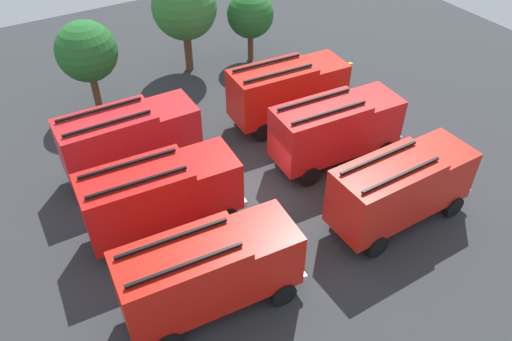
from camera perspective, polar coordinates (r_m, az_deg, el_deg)
The scene contains 13 objects.
ground_plane at distance 25.93m, azimuth 0.00°, elevation -2.38°, with size 56.08×56.08×0.00m, color #2D3033.
fire_truck_0 at distance 19.68m, azimuth -5.36°, elevation -11.25°, with size 7.36×3.18×3.88m.
fire_truck_1 at distance 23.91m, azimuth 16.16°, elevation -1.75°, with size 7.23×2.83×3.88m.
fire_truck_2 at distance 22.98m, azimuth -10.74°, elevation -2.66°, with size 7.34×3.13×3.88m.
fire_truck_3 at distance 27.00m, azimuth 9.05°, elevation 4.84°, with size 7.33×3.11×3.88m.
fire_truck_4 at distance 26.73m, azimuth -14.17°, elevation 3.63°, with size 7.23×2.83×3.88m.
fire_truck_5 at distance 30.03m, azimuth 3.61°, elevation 9.18°, with size 7.33×3.10×3.88m.
firefighter_0 at distance 34.57m, azimuth 10.53°, elevation 10.77°, with size 0.43×0.48×1.77m.
firefighter_1 at distance 27.20m, azimuth 15.37°, elevation 0.94°, with size 0.48×0.42×1.72m.
tree_0 at distance 32.15m, azimuth -18.69°, elevation 12.67°, with size 3.65×3.65×5.66m.
tree_1 at distance 35.12m, azimuth -8.16°, elevation 17.88°, with size 4.33×4.33×6.72m.
tree_2 at distance 36.56m, azimuth -0.65°, elevation 17.29°, with size 3.27×3.27×5.08m.
traffic_cone_0 at distance 29.94m, azimuth -17.99°, elevation 2.90°, with size 0.51×0.51×0.73m, color #F2600C.
Camera 1 is at (-9.82, -16.52, 17.40)m, focal length 35.21 mm.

